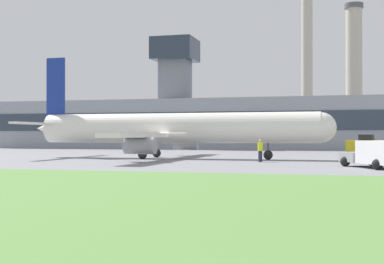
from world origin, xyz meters
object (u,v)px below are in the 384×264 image
at_px(pushback_tug, 366,149).
at_px(baggage_truck, 379,154).
at_px(ground_crew_person, 260,150).
at_px(airplane, 172,129).

bearing_deg(pushback_tug, baggage_truck, -88.98).
distance_m(pushback_tug, baggage_truck, 11.53).
height_order(pushback_tug, ground_crew_person, pushback_tug).
bearing_deg(ground_crew_person, baggage_truck, -35.79).
bearing_deg(pushback_tug, ground_crew_person, -148.86).
relative_size(airplane, baggage_truck, 4.87).
bearing_deg(ground_crew_person, airplane, 154.64).
bearing_deg(baggage_truck, pushback_tug, 91.02).
distance_m(baggage_truck, ground_crew_person, 10.84).
relative_size(pushback_tug, baggage_truck, 0.58).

